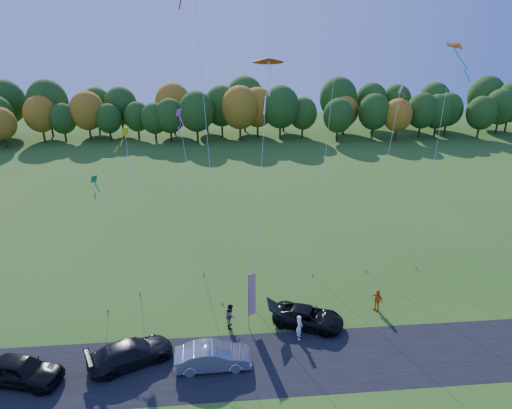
{
  "coord_description": "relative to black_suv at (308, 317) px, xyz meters",
  "views": [
    {
      "loc": [
        -3.01,
        -27.23,
        20.59
      ],
      "look_at": [
        0.0,
        6.0,
        7.0
      ],
      "focal_mm": 32.0,
      "sensor_mm": 36.0,
      "label": 1
    }
  ],
  "objects": [
    {
      "name": "person_east",
      "position": [
        5.56,
        1.41,
        0.18
      ],
      "size": [
        0.93,
        1.09,
        1.76
      ],
      "primitive_type": "imported",
      "rotation": [
        0.0,
        0.0,
        -0.98
      ],
      "color": "orange",
      "rests_on": "ground"
    },
    {
      "name": "kite_delta_red",
      "position": [
        -2.71,
        7.58,
        8.51
      ],
      "size": [
        3.58,
        10.24,
        18.92
      ],
      "color": "#4C3F33",
      "rests_on": "ground"
    },
    {
      "name": "kite_diamond_green",
      "position": [
        -15.35,
        5.61,
        3.92
      ],
      "size": [
        1.67,
        5.85,
        9.52
      ],
      "color": "#4C3F33",
      "rests_on": "ground"
    },
    {
      "name": "kite_parafoil_rainbow",
      "position": [
        13.22,
        10.69,
        8.68
      ],
      "size": [
        5.68,
        7.91,
        18.99
      ],
      "color": "#4C3F33",
      "rests_on": "ground"
    },
    {
      "name": "feather_flag",
      "position": [
        -4.1,
        0.24,
        2.03
      ],
      "size": [
        0.55,
        0.29,
        4.45
      ],
      "color": "#999999",
      "rests_on": "ground"
    },
    {
      "name": "dark_truck_b",
      "position": [
        -18.49,
        -3.91,
        0.16
      ],
      "size": [
        5.42,
        3.24,
        1.73
      ],
      "primitive_type": "imported",
      "rotation": [
        0.0,
        0.0,
        1.32
      ],
      "color": "black",
      "rests_on": "ground"
    },
    {
      "name": "silver_sedan",
      "position": [
        -6.86,
        -3.66,
        0.09
      ],
      "size": [
        4.88,
        1.82,
        1.59
      ],
      "primitive_type": "imported",
      "rotation": [
        0.0,
        0.0,
        1.6
      ],
      "color": "#B4B3B9",
      "rests_on": "ground"
    },
    {
      "name": "asphalt_strip",
      "position": [
        -3.21,
        -3.65,
        -0.7
      ],
      "size": [
        90.0,
        6.0,
        0.01
      ],
      "primitive_type": "cube",
      "color": "black",
      "rests_on": "ground"
    },
    {
      "name": "person_tailgate_a",
      "position": [
        -0.9,
        -1.38,
        0.22
      ],
      "size": [
        0.53,
        0.73,
        1.84
      ],
      "primitive_type": "imported",
      "rotation": [
        0.0,
        0.0,
        1.43
      ],
      "color": "white",
      "rests_on": "ground"
    },
    {
      "name": "ground",
      "position": [
        -3.21,
        0.35,
        -0.7
      ],
      "size": [
        160.0,
        160.0,
        0.0
      ],
      "primitive_type": "plane",
      "color": "#2D5B18"
    },
    {
      "name": "kite_parafoil_orange",
      "position": [
        4.29,
        13.45,
        15.11
      ],
      "size": [
        6.92,
        14.09,
        32.01
      ],
      "color": "#4C3F33",
      "rests_on": "ground"
    },
    {
      "name": "person_tailgate_b",
      "position": [
        -5.57,
        0.37,
        0.22
      ],
      "size": [
        0.7,
        0.9,
        1.84
      ],
      "primitive_type": "imported",
      "rotation": [
        0.0,
        0.0,
        1.56
      ],
      "color": "gray",
      "rests_on": "ground"
    },
    {
      "name": "tree_line",
      "position": [
        -3.21,
        55.35,
        -0.7
      ],
      "size": [
        116.0,
        12.0,
        10.0
      ],
      "primitive_type": null,
      "color": "#1E4711",
      "rests_on": "ground"
    },
    {
      "name": "black_suv",
      "position": [
        0.0,
        0.0,
        0.0
      ],
      "size": [
        5.56,
        4.11,
        1.4
      ],
      "primitive_type": "imported",
      "rotation": [
        0.0,
        0.0,
        1.17
      ],
      "color": "black",
      "rests_on": "ground"
    },
    {
      "name": "kite_diamond_white",
      "position": [
        8.48,
        10.11,
        6.83
      ],
      "size": [
        4.42,
        6.77,
        15.52
      ],
      "color": "#4C3F33",
      "rests_on": "ground"
    },
    {
      "name": "kite_diamond_yellow",
      "position": [
        -13.32,
        8.86,
        5.29
      ],
      "size": [
        1.87,
        8.07,
        12.42
      ],
      "color": "#4C3F33",
      "rests_on": "ground"
    },
    {
      "name": "kite_delta_blue",
      "position": [
        -6.95,
        7.93,
        13.12
      ],
      "size": [
        3.46,
        10.33,
        27.29
      ],
      "color": "#4C3F33",
      "rests_on": "ground"
    },
    {
      "name": "kite_diamond_pink",
      "position": [
        -8.51,
        10.61,
        5.96
      ],
      "size": [
        2.28,
        6.29,
        13.63
      ],
      "color": "#4C3F33",
      "rests_on": "ground"
    },
    {
      "name": "dark_truck_a",
      "position": [
        -12.12,
        -2.84,
        0.08
      ],
      "size": [
        5.82,
        4.18,
        1.56
      ],
      "primitive_type": "imported",
      "rotation": [
        0.0,
        0.0,
        1.99
      ],
      "color": "black",
      "rests_on": "ground"
    }
  ]
}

